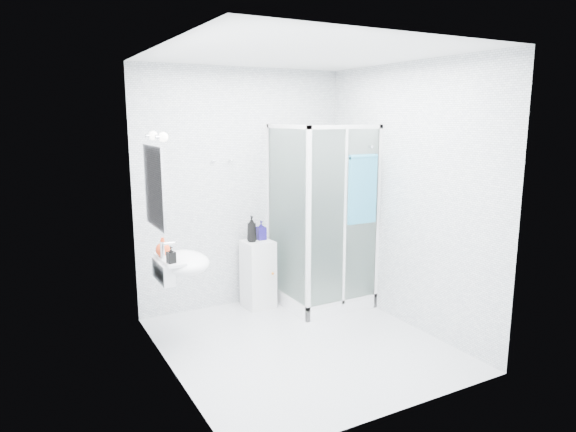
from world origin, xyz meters
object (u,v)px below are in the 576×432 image
wall_basin (180,264)px  shampoo_bottle_b (261,230)px  soap_dispenser_orange (163,247)px  shower_enclosure (319,267)px  hand_towel (363,188)px  shampoo_bottle_a (252,229)px  storage_cabinet (258,274)px  soap_dispenser_black (171,255)px

wall_basin → shampoo_bottle_b: 1.29m
wall_basin → soap_dispenser_orange: 0.22m
shower_enclosure → hand_towel: (0.26, -0.40, 0.92)m
shampoo_bottle_a → shampoo_bottle_b: 0.14m
shower_enclosure → shampoo_bottle_b: (-0.54, 0.34, 0.41)m
wall_basin → shampoo_bottle_b: (1.11, 0.66, 0.06)m
storage_cabinet → shampoo_bottle_b: shampoo_bottle_b is taller
shower_enclosure → shampoo_bottle_b: size_ratio=9.48×
storage_cabinet → soap_dispenser_black: 1.51m
shampoo_bottle_a → wall_basin: bearing=-147.6°
wall_basin → storage_cabinet: size_ratio=0.75×
hand_towel → shampoo_bottle_a: 1.27m
wall_basin → storage_cabinet: (1.05, 0.61, -0.42)m
soap_dispenser_black → shower_enclosure: bearing=15.0°
soap_dispenser_black → hand_towel: bearing=2.2°
wall_basin → shampoo_bottle_a: 1.17m
shower_enclosure → wall_basin: bearing=-169.2°
shampoo_bottle_a → soap_dispenser_black: shampoo_bottle_a is taller
shower_enclosure → hand_towel: 1.03m
wall_basin → storage_cabinet: wall_basin is taller
hand_towel → soap_dispenser_black: 2.09m
shower_enclosure → soap_dispenser_black: (-1.78, -0.48, 0.49)m
wall_basin → soap_dispenser_black: (-0.12, -0.16, 0.14)m
shower_enclosure → soap_dispenser_orange: size_ratio=11.98×
shower_enclosure → shampoo_bottle_a: (-0.67, 0.31, 0.44)m
storage_cabinet → soap_dispenser_orange: soap_dispenser_orange is taller
wall_basin → shampoo_bottle_b: wall_basin is taller
wall_basin → soap_dispenser_orange: (-0.12, 0.10, 0.15)m
wall_basin → soap_dispenser_black: 0.25m
shower_enclosure → shampoo_bottle_a: bearing=155.4°
wall_basin → hand_towel: 2.00m
wall_basin → shampoo_bottle_a: size_ratio=1.98×
hand_towel → storage_cabinet: bearing=141.5°
shampoo_bottle_a → shower_enclosure: bearing=-24.6°
hand_towel → shampoo_bottle_b: (-0.81, 0.74, -0.51)m
storage_cabinet → hand_towel: (0.87, -0.69, 0.99)m
wall_basin → hand_towel: (1.92, -0.09, 0.57)m
shampoo_bottle_a → shampoo_bottle_b: (0.13, 0.03, -0.04)m
hand_towel → wall_basin: bearing=177.5°
shower_enclosure → hand_towel: size_ratio=2.79×
shower_enclosure → wall_basin: 1.72m
hand_towel → shampoo_bottle_b: hand_towel is taller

